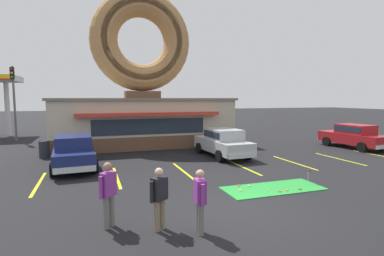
{
  "coord_description": "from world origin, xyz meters",
  "views": [
    {
      "loc": [
        -4.15,
        -7.86,
        3.36
      ],
      "look_at": [
        0.2,
        5.0,
        2.0
      ],
      "focal_mm": 28.0,
      "sensor_mm": 36.0,
      "label": 1
    }
  ],
  "objects_px": {
    "car_navy": "(74,150)",
    "car_silver": "(223,141)",
    "golf_ball": "(267,190)",
    "putting_flag_pin": "(309,173)",
    "car_red": "(354,135)",
    "pedestrian_blue_sweater_man": "(200,199)",
    "traffic_light_pole": "(14,94)",
    "pedestrian_leather_jacket_man": "(159,196)",
    "trash_bin": "(44,149)",
    "pedestrian_hooded_kid": "(108,191)"
  },
  "relations": [
    {
      "from": "pedestrian_blue_sweater_man",
      "to": "traffic_light_pole",
      "type": "bearing_deg",
      "value": 112.34
    },
    {
      "from": "car_navy",
      "to": "pedestrian_blue_sweater_man",
      "type": "height_order",
      "value": "pedestrian_blue_sweater_man"
    },
    {
      "from": "car_silver",
      "to": "pedestrian_hooded_kid",
      "type": "height_order",
      "value": "pedestrian_hooded_kid"
    },
    {
      "from": "car_navy",
      "to": "trash_bin",
      "type": "distance_m",
      "value": 3.68
    },
    {
      "from": "car_red",
      "to": "traffic_light_pole",
      "type": "bearing_deg",
      "value": 153.86
    },
    {
      "from": "car_navy",
      "to": "pedestrian_hooded_kid",
      "type": "bearing_deg",
      "value": -80.71
    },
    {
      "from": "car_silver",
      "to": "pedestrian_leather_jacket_man",
      "type": "height_order",
      "value": "pedestrian_leather_jacket_man"
    },
    {
      "from": "car_silver",
      "to": "car_red",
      "type": "relative_size",
      "value": 0.99
    },
    {
      "from": "trash_bin",
      "to": "pedestrian_hooded_kid",
      "type": "bearing_deg",
      "value": -74.63
    },
    {
      "from": "putting_flag_pin",
      "to": "car_red",
      "type": "relative_size",
      "value": 0.12
    },
    {
      "from": "traffic_light_pole",
      "to": "car_navy",
      "type": "bearing_deg",
      "value": -67.0
    },
    {
      "from": "car_silver",
      "to": "trash_bin",
      "type": "relative_size",
      "value": 4.76
    },
    {
      "from": "golf_ball",
      "to": "putting_flag_pin",
      "type": "relative_size",
      "value": 0.08
    },
    {
      "from": "car_silver",
      "to": "pedestrian_blue_sweater_man",
      "type": "height_order",
      "value": "pedestrian_blue_sweater_man"
    },
    {
      "from": "car_silver",
      "to": "trash_bin",
      "type": "height_order",
      "value": "car_silver"
    },
    {
      "from": "car_red",
      "to": "trash_bin",
      "type": "distance_m",
      "value": 19.49
    },
    {
      "from": "putting_flag_pin",
      "to": "pedestrian_blue_sweater_man",
      "type": "distance_m",
      "value": 6.14
    },
    {
      "from": "pedestrian_blue_sweater_man",
      "to": "pedestrian_hooded_kid",
      "type": "height_order",
      "value": "pedestrian_hooded_kid"
    },
    {
      "from": "pedestrian_leather_jacket_man",
      "to": "trash_bin",
      "type": "height_order",
      "value": "pedestrian_leather_jacket_man"
    },
    {
      "from": "car_red",
      "to": "traffic_light_pole",
      "type": "xyz_separation_m",
      "value": [
        -22.29,
        10.94,
        2.84
      ]
    },
    {
      "from": "car_navy",
      "to": "pedestrian_hooded_kid",
      "type": "distance_m",
      "value": 7.46
    },
    {
      "from": "pedestrian_hooded_kid",
      "to": "pedestrian_leather_jacket_man",
      "type": "bearing_deg",
      "value": -25.27
    },
    {
      "from": "putting_flag_pin",
      "to": "pedestrian_blue_sweater_man",
      "type": "height_order",
      "value": "pedestrian_blue_sweater_man"
    },
    {
      "from": "pedestrian_blue_sweater_man",
      "to": "car_navy",
      "type": "bearing_deg",
      "value": 111.47
    },
    {
      "from": "car_silver",
      "to": "car_red",
      "type": "xyz_separation_m",
      "value": [
        9.54,
        -0.18,
        0.0
      ]
    },
    {
      "from": "pedestrian_leather_jacket_man",
      "to": "trash_bin",
      "type": "bearing_deg",
      "value": 110.26
    },
    {
      "from": "pedestrian_hooded_kid",
      "to": "trash_bin",
      "type": "xyz_separation_m",
      "value": [
        -2.91,
        10.6,
        -0.46
      ]
    },
    {
      "from": "putting_flag_pin",
      "to": "pedestrian_leather_jacket_man",
      "type": "relative_size",
      "value": 0.34
    },
    {
      "from": "golf_ball",
      "to": "putting_flag_pin",
      "type": "height_order",
      "value": "putting_flag_pin"
    },
    {
      "from": "car_navy",
      "to": "pedestrian_leather_jacket_man",
      "type": "bearing_deg",
      "value": -73.07
    },
    {
      "from": "golf_ball",
      "to": "car_silver",
      "type": "distance_m",
      "value": 6.66
    },
    {
      "from": "car_silver",
      "to": "car_navy",
      "type": "xyz_separation_m",
      "value": [
        -8.0,
        -0.43,
        0.0
      ]
    },
    {
      "from": "golf_ball",
      "to": "car_navy",
      "type": "distance_m",
      "value": 9.15
    },
    {
      "from": "putting_flag_pin",
      "to": "pedestrian_leather_jacket_man",
      "type": "bearing_deg",
      "value": -161.55
    },
    {
      "from": "golf_ball",
      "to": "car_red",
      "type": "distance_m",
      "value": 12.49
    },
    {
      "from": "golf_ball",
      "to": "trash_bin",
      "type": "xyz_separation_m",
      "value": [
        -8.51,
        9.31,
        0.45
      ]
    },
    {
      "from": "car_red",
      "to": "pedestrian_blue_sweater_man",
      "type": "distance_m",
      "value": 16.67
    },
    {
      "from": "golf_ball",
      "to": "pedestrian_leather_jacket_man",
      "type": "height_order",
      "value": "pedestrian_leather_jacket_man"
    },
    {
      "from": "car_navy",
      "to": "car_silver",
      "type": "bearing_deg",
      "value": 3.05
    },
    {
      "from": "pedestrian_hooded_kid",
      "to": "car_silver",
      "type": "bearing_deg",
      "value": 48.87
    },
    {
      "from": "traffic_light_pole",
      "to": "trash_bin",
      "type": "bearing_deg",
      "value": -69.07
    },
    {
      "from": "pedestrian_hooded_kid",
      "to": "putting_flag_pin",
      "type": "bearing_deg",
      "value": 11.63
    },
    {
      "from": "pedestrian_blue_sweater_man",
      "to": "pedestrian_leather_jacket_man",
      "type": "bearing_deg",
      "value": 150.33
    },
    {
      "from": "putting_flag_pin",
      "to": "traffic_light_pole",
      "type": "bearing_deg",
      "value": 128.68
    },
    {
      "from": "car_navy",
      "to": "putting_flag_pin",
      "type": "bearing_deg",
      "value": -33.22
    },
    {
      "from": "pedestrian_blue_sweater_man",
      "to": "putting_flag_pin",
      "type": "bearing_deg",
      "value": 25.74
    },
    {
      "from": "pedestrian_blue_sweater_man",
      "to": "car_red",
      "type": "bearing_deg",
      "value": 31.42
    },
    {
      "from": "putting_flag_pin",
      "to": "trash_bin",
      "type": "xyz_separation_m",
      "value": [
        -10.55,
        9.03,
        0.06
      ]
    },
    {
      "from": "car_silver",
      "to": "pedestrian_blue_sweater_man",
      "type": "xyz_separation_m",
      "value": [
        -4.68,
        -8.87,
        0.02
      ]
    },
    {
      "from": "putting_flag_pin",
      "to": "car_red",
      "type": "distance_m",
      "value": 10.6
    }
  ]
}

